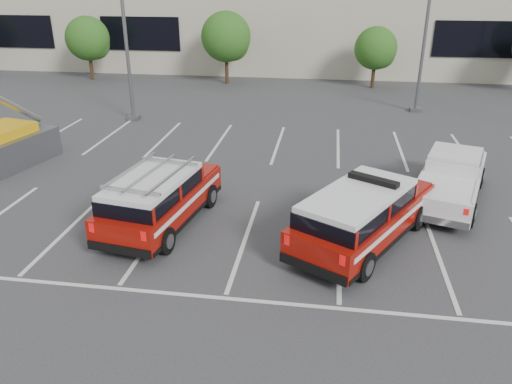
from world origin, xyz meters
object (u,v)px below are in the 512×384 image
Objects in this scene: ladder_suv at (160,202)px; fire_chief_suv at (363,219)px; tree_left at (89,40)px; tree_mid_left at (228,38)px; light_pole_left at (124,16)px; convention_building at (311,5)px; white_pickup at (450,183)px; tree_mid_right at (377,50)px; light_pole_mid at (428,14)px.

fire_chief_suv is at bearing 6.70° from ladder_suv.
ladder_suv is at bearing -60.34° from tree_left.
light_pole_left reaches higher than tree_mid_left.
ladder_suv is (-2.86, -31.29, -3.95)m from convention_building.
white_pickup is 9.63m from ladder_suv.
tree_mid_right is at bearing 115.00° from fire_chief_suv.
tree_mid_left is at bearing 180.00° from tree_mid_right.
fire_chief_suv is (-3.69, -15.68, -4.41)m from light_pole_mid.
light_pole_mid is at bearing 106.44° from fire_chief_suv.
tree_left is at bearing 128.82° from ladder_suv.
tree_mid_left reaches higher than tree_left.
ladder_suv is (-7.77, -21.47, -1.73)m from tree_mid_right.
tree_mid_left is (10.00, 0.00, 0.27)m from tree_left.
tree_left is at bearing 180.00° from tree_mid_right.
light_pole_mid reaches higher than tree_mid_left.
light_pole_mid is at bearing 105.27° from white_pickup.
fire_chief_suv is (8.22, -21.73, -2.26)m from tree_mid_left.
tree_left is at bearing 157.55° from white_pickup.
ladder_suv is (-6.00, 0.26, -0.00)m from fire_chief_suv.
light_pole_left is (-8.18, -19.86, 0.47)m from convention_building.
light_pole_left is 13.35m from ladder_suv.
tree_mid_right is at bearing 79.26° from ladder_suv.
tree_left is 1.11× the size of tree_mid_right.
tree_mid_left is at bearing 0.00° from tree_left.
tree_mid_right is (4.91, -9.82, -2.22)m from convention_building.
convention_building is at bearing 120.61° from white_pickup.
convention_building is at bearing 116.57° from tree_mid_right.
tree_left is at bearing -180.00° from tree_mid_left.
light_pole_left reaches higher than fire_chief_suv.
tree_mid_right reaches higher than ladder_suv.
convention_building is at bearing 62.60° from tree_mid_left.
fire_chief_suv is at bearing -103.23° from light_pole_mid.
ladder_suv is (-9.68, -15.42, -4.41)m from light_pole_mid.
tree_mid_left is 0.87× the size of white_pickup.
tree_left is 0.91× the size of tree_mid_left.
tree_mid_right is at bearing 112.21° from white_pickup.
light_pole_left is at bearing 168.46° from white_pickup.
tree_mid_right is at bearing -0.00° from tree_mid_left.
tree_left is 0.43× the size of light_pole_mid.
tree_mid_right reaches higher than white_pickup.
light_pole_left is 1.99× the size of ladder_suv.
convention_building is 13.58× the size of tree_left.
light_pole_left is at bearing 124.12° from ladder_suv.
ladder_suv is at bearing -152.79° from fire_chief_suv.
light_pole_left is 1.80× the size of fire_chief_suv.
tree_mid_right is 0.39× the size of light_pole_mid.
convention_building is at bearing 67.61° from light_pole_left.
light_pole_left is (6.91, -10.05, 2.41)m from tree_left.
ladder_suv is at bearing -84.08° from tree_mid_left.
fire_chief_suv is at bearing -45.91° from light_pole_left.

